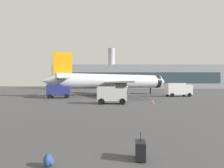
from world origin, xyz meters
name	(u,v)px	position (x,y,z in m)	size (l,w,h in m)	color
airplane_at_gate	(113,81)	(0.73, 45.08, 3.66)	(33.87, 31.13, 10.50)	silver
service_truck	(59,90)	(-10.95, 35.00, 1.61)	(5.09, 3.16, 2.90)	navy
fuel_truck	(178,89)	(16.08, 39.43, 1.77)	(6.24, 3.31, 3.20)	white
cargo_van	(112,94)	(0.35, 24.36, 1.45)	(4.46, 2.44, 2.60)	white
safety_cone_near	(76,94)	(-8.86, 42.45, 0.35)	(0.44, 0.44, 0.71)	#F2590C
safety_cone_mid	(129,93)	(5.11, 46.51, 0.41)	(0.44, 0.44, 0.84)	#F2590C
safety_cone_far	(153,102)	(6.58, 24.45, 0.32)	(0.44, 0.44, 0.65)	#F2590C
safety_cone_outer	(103,92)	(-2.66, 53.53, 0.40)	(0.44, 0.44, 0.82)	#F2590C
rolling_suitcase	(141,150)	(1.54, 4.72, 0.39)	(0.47, 0.68, 1.10)	black
traveller_backpack	(49,160)	(-1.94, 4.14, 0.23)	(0.36, 0.40, 0.48)	navy
terminal_building	(136,77)	(16.27, 116.34, 7.50)	(106.01, 22.48, 26.83)	#9EA3AD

